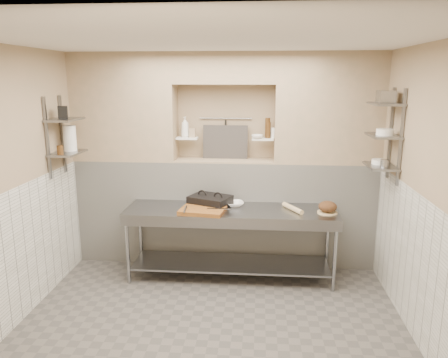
# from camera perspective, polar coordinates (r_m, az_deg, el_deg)

# --- Properties ---
(floor) EXTENTS (4.00, 3.90, 0.10)m
(floor) POSITION_cam_1_polar(r_m,az_deg,el_deg) (4.71, -1.76, -19.40)
(floor) COLOR #55504B
(floor) RESTS_ON ground
(ceiling) EXTENTS (4.00, 3.90, 0.10)m
(ceiling) POSITION_cam_1_polar(r_m,az_deg,el_deg) (3.99, -2.06, 18.38)
(ceiling) COLOR silver
(ceiling) RESTS_ON ground
(wall_left) EXTENTS (0.10, 3.90, 2.80)m
(wall_left) POSITION_cam_1_polar(r_m,az_deg,el_deg) (4.81, -26.97, -1.36)
(wall_left) COLOR tan
(wall_left) RESTS_ON ground
(wall_right) EXTENTS (0.10, 3.90, 2.80)m
(wall_right) POSITION_cam_1_polar(r_m,az_deg,el_deg) (4.39, 25.77, -2.49)
(wall_right) COLOR tan
(wall_right) RESTS_ON ground
(wall_back) EXTENTS (4.00, 0.10, 2.80)m
(wall_back) POSITION_cam_1_polar(r_m,az_deg,el_deg) (6.06, 0.28, 2.81)
(wall_back) COLOR tan
(wall_back) RESTS_ON ground
(wall_front) EXTENTS (4.00, 0.10, 2.80)m
(wall_front) POSITION_cam_1_polar(r_m,az_deg,el_deg) (2.28, -7.92, -15.35)
(wall_front) COLOR tan
(wall_front) RESTS_ON ground
(backwall_lower) EXTENTS (4.00, 0.40, 1.40)m
(backwall_lower) POSITION_cam_1_polar(r_m,az_deg,el_deg) (5.99, 0.09, -4.22)
(backwall_lower) COLOR silver
(backwall_lower) RESTS_ON floor
(alcove_sill) EXTENTS (1.30, 0.40, 0.02)m
(alcove_sill) POSITION_cam_1_polar(r_m,az_deg,el_deg) (5.82, 0.09, 2.47)
(alcove_sill) COLOR tan
(alcove_sill) RESTS_ON backwall_lower
(backwall_pillar_left) EXTENTS (1.35, 0.40, 1.40)m
(backwall_pillar_left) POSITION_cam_1_polar(r_m,az_deg,el_deg) (5.99, -12.81, 9.11)
(backwall_pillar_left) COLOR tan
(backwall_pillar_left) RESTS_ON backwall_lower
(backwall_pillar_right) EXTENTS (1.35, 0.40, 1.40)m
(backwall_pillar_right) POSITION_cam_1_polar(r_m,az_deg,el_deg) (5.78, 13.47, 8.94)
(backwall_pillar_right) COLOR tan
(backwall_pillar_right) RESTS_ON backwall_lower
(backwall_header) EXTENTS (1.30, 0.40, 0.40)m
(backwall_header) POSITION_cam_1_polar(r_m,az_deg,el_deg) (5.72, 0.10, 14.27)
(backwall_header) COLOR tan
(backwall_header) RESTS_ON backwall_lower
(wainscot_left) EXTENTS (0.02, 3.90, 1.40)m
(wainscot_left) POSITION_cam_1_polar(r_m,az_deg,el_deg) (4.98, -25.54, -9.21)
(wainscot_left) COLOR silver
(wainscot_left) RESTS_ON floor
(wainscot_right) EXTENTS (0.02, 3.90, 1.40)m
(wainscot_right) POSITION_cam_1_polar(r_m,az_deg,el_deg) (4.59, 24.18, -10.95)
(wainscot_right) COLOR silver
(wainscot_right) RESTS_ON floor
(alcove_shelf_left) EXTENTS (0.28, 0.16, 0.02)m
(alcove_shelf_left) POSITION_cam_1_polar(r_m,az_deg,el_deg) (5.83, -4.83, 5.34)
(alcove_shelf_left) COLOR white
(alcove_shelf_left) RESTS_ON backwall_lower
(alcove_shelf_right) EXTENTS (0.28, 0.16, 0.02)m
(alcove_shelf_right) POSITION_cam_1_polar(r_m,az_deg,el_deg) (5.75, 5.08, 5.23)
(alcove_shelf_right) COLOR white
(alcove_shelf_right) RESTS_ON backwall_lower
(utensil_rail) EXTENTS (0.70, 0.02, 0.02)m
(utensil_rail) POSITION_cam_1_polar(r_m,az_deg,el_deg) (5.91, 0.23, 7.92)
(utensil_rail) COLOR gray
(utensil_rail) RESTS_ON wall_back
(hanging_steel) EXTENTS (0.02, 0.02, 0.30)m
(hanging_steel) POSITION_cam_1_polar(r_m,az_deg,el_deg) (5.91, 0.21, 6.27)
(hanging_steel) COLOR black
(hanging_steel) RESTS_ON utensil_rail
(splash_panel) EXTENTS (0.60, 0.08, 0.45)m
(splash_panel) POSITION_cam_1_polar(r_m,az_deg,el_deg) (5.88, 0.17, 4.85)
(splash_panel) COLOR #383330
(splash_panel) RESTS_ON alcove_sill
(shelf_rail_left_a) EXTENTS (0.03, 0.03, 0.95)m
(shelf_rail_left_a) POSITION_cam_1_polar(r_m,az_deg,el_deg) (5.78, -20.33, 5.51)
(shelf_rail_left_a) COLOR slate
(shelf_rail_left_a) RESTS_ON wall_left
(shelf_rail_left_b) EXTENTS (0.03, 0.03, 0.95)m
(shelf_rail_left_b) POSITION_cam_1_polar(r_m,az_deg,el_deg) (5.43, -22.09, 4.92)
(shelf_rail_left_b) COLOR slate
(shelf_rail_left_b) RESTS_ON wall_left
(wall_shelf_left_lower) EXTENTS (0.30, 0.50, 0.02)m
(wall_shelf_left_lower) POSITION_cam_1_polar(r_m,az_deg,el_deg) (5.58, -19.76, 3.22)
(wall_shelf_left_lower) COLOR slate
(wall_shelf_left_lower) RESTS_ON wall_left
(wall_shelf_left_upper) EXTENTS (0.30, 0.50, 0.03)m
(wall_shelf_left_upper) POSITION_cam_1_polar(r_m,az_deg,el_deg) (5.53, -20.08, 7.30)
(wall_shelf_left_upper) COLOR slate
(wall_shelf_left_upper) RESTS_ON wall_left
(shelf_rail_right_a) EXTENTS (0.03, 0.03, 1.05)m
(shelf_rail_right_a) POSITION_cam_1_polar(r_m,az_deg,el_deg) (5.45, 20.91, 5.58)
(shelf_rail_right_a) COLOR slate
(shelf_rail_right_a) RESTS_ON wall_right
(shelf_rail_right_b) EXTENTS (0.03, 0.03, 1.05)m
(shelf_rail_right_b) POSITION_cam_1_polar(r_m,az_deg,el_deg) (5.07, 22.13, 4.98)
(shelf_rail_right_b) COLOR slate
(shelf_rail_right_b) RESTS_ON wall_right
(wall_shelf_right_lower) EXTENTS (0.30, 0.50, 0.02)m
(wall_shelf_right_lower) POSITION_cam_1_polar(r_m,az_deg,el_deg) (5.28, 19.78, 1.59)
(wall_shelf_right_lower) COLOR slate
(wall_shelf_right_lower) RESTS_ON wall_right
(wall_shelf_right_mid) EXTENTS (0.30, 0.50, 0.02)m
(wall_shelf_right_mid) POSITION_cam_1_polar(r_m,az_deg,el_deg) (5.22, 20.07, 5.35)
(wall_shelf_right_mid) COLOR slate
(wall_shelf_right_mid) RESTS_ON wall_right
(wall_shelf_right_upper) EXTENTS (0.30, 0.50, 0.03)m
(wall_shelf_right_upper) POSITION_cam_1_polar(r_m,az_deg,el_deg) (5.19, 20.37, 9.18)
(wall_shelf_right_upper) COLOR slate
(wall_shelf_right_upper) RESTS_ON wall_right
(prep_table) EXTENTS (2.60, 0.70, 0.90)m
(prep_table) POSITION_cam_1_polar(r_m,az_deg,el_deg) (5.46, 0.90, -6.59)
(prep_table) COLOR gray
(prep_table) RESTS_ON floor
(panini_press) EXTENTS (0.59, 0.52, 0.13)m
(panini_press) POSITION_cam_1_polar(r_m,az_deg,el_deg) (5.51, -1.82, -2.89)
(panini_press) COLOR black
(panini_press) RESTS_ON prep_table
(cutting_board) EXTENTS (0.57, 0.44, 0.05)m
(cutting_board) POSITION_cam_1_polar(r_m,az_deg,el_deg) (5.26, -2.83, -4.15)
(cutting_board) COLOR #905922
(cutting_board) RESTS_ON prep_table
(knife_blade) EXTENTS (0.29, 0.03, 0.01)m
(knife_blade) POSITION_cam_1_polar(r_m,az_deg,el_deg) (5.24, -0.63, -3.91)
(knife_blade) COLOR gray
(knife_blade) RESTS_ON cutting_board
(tongs) EXTENTS (0.04, 0.24, 0.02)m
(tongs) POSITION_cam_1_polar(r_m,az_deg,el_deg) (5.22, -5.08, -3.94)
(tongs) COLOR gray
(tongs) RESTS_ON cutting_board
(mixing_bowl) EXTENTS (0.28, 0.28, 0.06)m
(mixing_bowl) POSITION_cam_1_polar(r_m,az_deg,el_deg) (5.52, 1.38, -3.27)
(mixing_bowl) COLOR white
(mixing_bowl) RESTS_ON prep_table
(rolling_pin) EXTENTS (0.24, 0.37, 0.06)m
(rolling_pin) POSITION_cam_1_polar(r_m,az_deg,el_deg) (5.40, 8.95, -3.79)
(rolling_pin) COLOR tan
(rolling_pin) RESTS_ON prep_table
(bread_board) EXTENTS (0.24, 0.24, 0.01)m
(bread_board) POSITION_cam_1_polar(r_m,az_deg,el_deg) (5.39, 13.35, -4.27)
(bread_board) COLOR tan
(bread_board) RESTS_ON prep_table
(bread_loaf) EXTENTS (0.22, 0.22, 0.13)m
(bread_loaf) POSITION_cam_1_polar(r_m,az_deg,el_deg) (5.37, 13.39, -3.52)
(bread_loaf) COLOR #4C2D19
(bread_loaf) RESTS_ON bread_board
(bottle_soap) EXTENTS (0.13, 0.13, 0.27)m
(bottle_soap) POSITION_cam_1_polar(r_m,az_deg,el_deg) (5.82, -5.11, 6.78)
(bottle_soap) COLOR white
(bottle_soap) RESTS_ON alcove_shelf_left
(jar_alcove) EXTENTS (0.08, 0.08, 0.12)m
(jar_alcove) POSITION_cam_1_polar(r_m,az_deg,el_deg) (5.82, -4.15, 6.04)
(jar_alcove) COLOR tan
(jar_alcove) RESTS_ON alcove_shelf_left
(bowl_alcove) EXTENTS (0.17, 0.17, 0.05)m
(bowl_alcove) POSITION_cam_1_polar(r_m,az_deg,el_deg) (5.71, 4.36, 5.55)
(bowl_alcove) COLOR white
(bowl_alcove) RESTS_ON alcove_shelf_right
(condiment_a) EXTENTS (0.06, 0.06, 0.21)m
(condiment_a) POSITION_cam_1_polar(r_m,az_deg,el_deg) (5.73, 5.82, 6.37)
(condiment_a) COLOR #432811
(condiment_a) RESTS_ON alcove_shelf_right
(condiment_b) EXTENTS (0.07, 0.07, 0.26)m
(condiment_b) POSITION_cam_1_polar(r_m,az_deg,el_deg) (5.77, 5.71, 6.66)
(condiment_b) COLOR #432811
(condiment_b) RESTS_ON alcove_shelf_right
(condiment_c) EXTENTS (0.08, 0.08, 0.13)m
(condiment_c) POSITION_cam_1_polar(r_m,az_deg,el_deg) (5.77, 6.48, 6.00)
(condiment_c) COLOR white
(condiment_c) RESTS_ON alcove_shelf_right
(jug_left) EXTENTS (0.15, 0.15, 0.31)m
(jug_left) POSITION_cam_1_polar(r_m,az_deg,el_deg) (5.64, -19.50, 5.04)
(jug_left) COLOR white
(jug_left) RESTS_ON wall_shelf_left_lower
(jar_left) EXTENTS (0.07, 0.07, 0.11)m
(jar_left) POSITION_cam_1_polar(r_m,az_deg,el_deg) (5.40, -20.62, 3.57)
(jar_left) COLOR #432811
(jar_left) RESTS_ON wall_shelf_left_lower
(box_left_upper) EXTENTS (0.14, 0.14, 0.15)m
(box_left_upper) POSITION_cam_1_polar(r_m,az_deg,el_deg) (5.49, -20.30, 8.16)
(box_left_upper) COLOR black
(box_left_upper) RESTS_ON wall_shelf_left_upper
(bowl_right) EXTENTS (0.18, 0.18, 0.05)m
(bowl_right) POSITION_cam_1_polar(r_m,az_deg,el_deg) (5.33, 19.64, 2.14)
(bowl_right) COLOR white
(bowl_right) RESTS_ON wall_shelf_right_lower
(canister_right) EXTENTS (0.09, 0.09, 0.09)m
(canister_right) POSITION_cam_1_polar(r_m,az_deg,el_deg) (5.13, 20.22, 1.91)
(canister_right) COLOR gray
(canister_right) RESTS_ON wall_shelf_right_lower
(bowl_right_mid) EXTENTS (0.19, 0.19, 0.07)m
(bowl_right_mid) POSITION_cam_1_polar(r_m,az_deg,el_deg) (5.16, 20.27, 5.79)
(bowl_right_mid) COLOR white
(bowl_right_mid) RESTS_ON wall_shelf_right_mid
(basket_right) EXTENTS (0.17, 0.21, 0.13)m
(basket_right) POSITION_cam_1_polar(r_m,az_deg,el_deg) (5.21, 20.39, 10.06)
(basket_right) COLOR gray
(basket_right) RESTS_ON wall_shelf_right_upper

